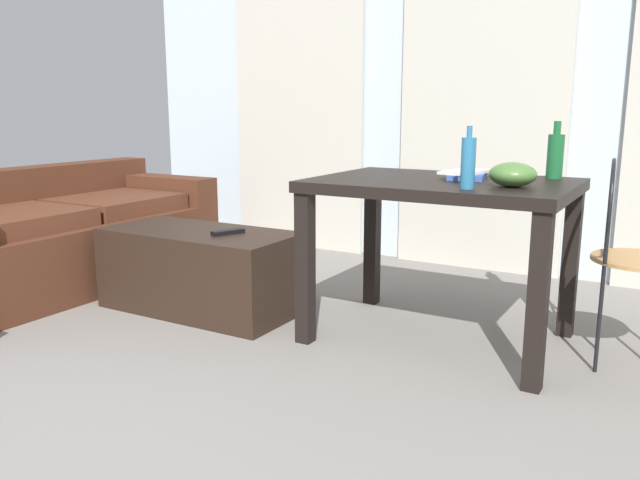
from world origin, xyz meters
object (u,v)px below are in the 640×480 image
object	(u,v)px
bottle_near	(468,162)
book_stack	(467,174)
craft_table	(442,205)
bottle_far	(555,155)
coffee_table	(200,270)
tv_remote_primary	(228,232)
couch	(59,237)
wire_chair	(626,239)
bowl	(513,174)

from	to	relation	value
bottle_near	book_stack	bearing A→B (deg)	107.96
craft_table	bottle_far	distance (m)	0.56
coffee_table	tv_remote_primary	bearing A→B (deg)	-1.06
coffee_table	craft_table	bearing A→B (deg)	10.02
bottle_near	tv_remote_primary	xyz separation A→B (m)	(-1.23, 0.04, -0.41)
book_stack	tv_remote_primary	bearing A→B (deg)	-163.41
couch	wire_chair	distance (m)	3.09
bottle_far	tv_remote_primary	world-z (taller)	bottle_far
coffee_table	tv_remote_primary	size ratio (longest dim) A/B	5.96
bottle_far	book_stack	distance (m)	0.40
bottle_far	craft_table	bearing A→B (deg)	-143.15
craft_table	bowl	world-z (taller)	bowl
bowl	bottle_near	bearing A→B (deg)	-130.93
coffee_table	book_stack	bearing A→B (deg)	14.08
craft_table	wire_chair	xyz separation A→B (m)	(0.75, 0.10, -0.10)
wire_chair	bottle_far	world-z (taller)	bottle_far
book_stack	tv_remote_primary	world-z (taller)	book_stack
coffee_table	craft_table	distance (m)	1.32
couch	tv_remote_primary	world-z (taller)	couch
wire_chair	bowl	world-z (taller)	wire_chair
wire_chair	coffee_table	bearing A→B (deg)	-170.90
bowl	tv_remote_primary	distance (m)	1.42
bottle_near	tv_remote_primary	bearing A→B (deg)	178.29
coffee_table	bottle_near	distance (m)	1.56
bottle_near	bowl	world-z (taller)	bottle_near
book_stack	tv_remote_primary	size ratio (longest dim) A/B	1.64
bottle_near	bowl	distance (m)	0.22
couch	wire_chair	size ratio (longest dim) A/B	2.18
coffee_table	bottle_far	xyz separation A→B (m)	(1.65, 0.53, 0.63)
couch	coffee_table	bearing A→B (deg)	1.69
coffee_table	book_stack	size ratio (longest dim) A/B	3.65
bowl	tv_remote_primary	world-z (taller)	bowl
bottle_far	wire_chair	bearing A→B (deg)	-31.95
bottle_near	bottle_far	distance (m)	0.61
coffee_table	tv_remote_primary	xyz separation A→B (m)	(0.19, -0.00, 0.23)
craft_table	bottle_near	world-z (taller)	bottle_near
bowl	wire_chair	bearing A→B (deg)	25.47
bottle_far	bowl	distance (m)	0.42
couch	coffee_table	size ratio (longest dim) A/B	1.81
couch	craft_table	size ratio (longest dim) A/B	1.68
coffee_table	bottle_far	world-z (taller)	bottle_far
craft_table	wire_chair	size ratio (longest dim) A/B	1.30
coffee_table	craft_table	xyz separation A→B (m)	(1.24, 0.22, 0.42)
coffee_table	bowl	distance (m)	1.67
coffee_table	couch	bearing A→B (deg)	-178.31
craft_table	book_stack	world-z (taller)	book_stack
tv_remote_primary	bottle_far	bearing A→B (deg)	43.28
wire_chair	bottle_near	world-z (taller)	bottle_near
couch	book_stack	distance (m)	2.45
book_stack	couch	bearing A→B (deg)	-171.41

